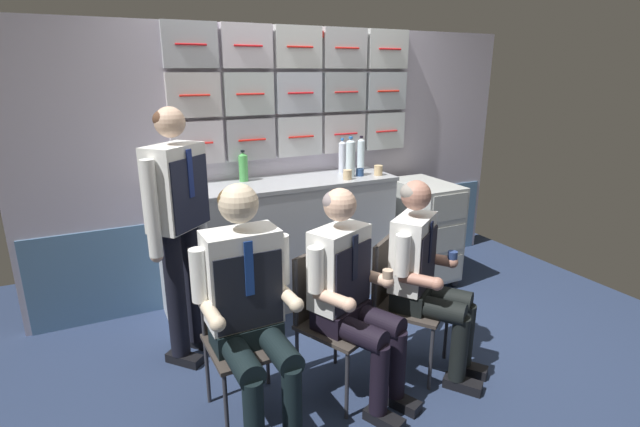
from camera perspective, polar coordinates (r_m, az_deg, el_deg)
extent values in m
cube|color=#25314E|center=(3.28, 7.06, -17.36)|extent=(4.80, 4.80, 0.04)
cube|color=#BAB1C3|center=(4.00, -3.24, 6.13)|extent=(4.20, 0.06, 2.15)
cube|color=#50759A|center=(4.16, -2.89, -3.69)|extent=(4.12, 0.01, 0.72)
cube|color=silver|center=(3.67, -14.54, 8.23)|extent=(0.39, 0.06, 0.32)
cylinder|color=red|center=(3.64, -14.41, 8.16)|extent=(0.22, 0.01, 0.01)
cube|color=#ACAAB4|center=(3.78, -8.32, 8.81)|extent=(0.39, 0.06, 0.32)
cylinder|color=red|center=(3.74, -8.14, 8.74)|extent=(0.22, 0.01, 0.01)
cube|color=silver|center=(3.93, -2.49, 9.26)|extent=(0.39, 0.06, 0.32)
cylinder|color=red|center=(3.89, -2.26, 9.20)|extent=(0.22, 0.01, 0.01)
cube|color=silver|center=(4.11, 2.89, 9.60)|extent=(0.39, 0.06, 0.32)
cylinder|color=red|center=(4.08, 3.15, 9.53)|extent=(0.22, 0.01, 0.01)
cube|color=silver|center=(4.33, 7.77, 9.82)|extent=(0.39, 0.06, 0.32)
cylinder|color=red|center=(4.29, 8.06, 9.76)|extent=(0.22, 0.01, 0.01)
cube|color=silver|center=(3.64, -14.94, 13.59)|extent=(0.39, 0.06, 0.32)
cylinder|color=red|center=(3.61, -14.81, 13.58)|extent=(0.22, 0.01, 0.01)
cube|color=silver|center=(3.75, -8.55, 14.03)|extent=(0.39, 0.06, 0.32)
cylinder|color=red|center=(3.71, -8.36, 14.02)|extent=(0.22, 0.01, 0.01)
cube|color=silver|center=(3.90, -2.55, 14.30)|extent=(0.39, 0.06, 0.32)
cylinder|color=red|center=(3.86, -2.32, 14.28)|extent=(0.22, 0.01, 0.01)
cube|color=#A8AFB3|center=(4.08, 2.96, 14.40)|extent=(0.39, 0.06, 0.32)
cylinder|color=red|center=(4.05, 3.23, 14.38)|extent=(0.22, 0.01, 0.01)
cube|color=#B3BBC3|center=(4.30, 7.96, 14.39)|extent=(0.39, 0.06, 0.32)
cylinder|color=red|center=(4.27, 8.25, 14.36)|extent=(0.22, 0.01, 0.01)
cube|color=#A9ACB4|center=(3.64, -15.37, 19.00)|extent=(0.39, 0.06, 0.32)
cylinder|color=red|center=(3.61, -15.24, 19.04)|extent=(0.22, 0.01, 0.01)
cube|color=silver|center=(3.75, -8.79, 19.30)|extent=(0.39, 0.06, 0.32)
cylinder|color=red|center=(3.71, -8.60, 19.33)|extent=(0.22, 0.01, 0.01)
cube|color=silver|center=(3.90, -2.62, 19.37)|extent=(0.39, 0.06, 0.32)
cylinder|color=red|center=(3.86, -2.38, 19.39)|extent=(0.22, 0.01, 0.01)
cube|color=#BDBDC1|center=(4.08, 3.04, 19.24)|extent=(0.39, 0.06, 0.32)
cylinder|color=red|center=(4.05, 3.31, 19.26)|extent=(0.22, 0.01, 0.01)
cube|color=silver|center=(4.30, 8.15, 18.98)|extent=(0.39, 0.06, 0.32)
cylinder|color=red|center=(4.27, 8.45, 18.99)|extent=(0.22, 0.01, 0.01)
cube|color=red|center=(3.97, -0.93, 20.78)|extent=(0.20, 0.02, 0.05)
cube|color=#ADB1B6|center=(3.82, -4.71, -3.70)|extent=(1.83, 0.52, 0.96)
cube|color=#9EA1A7|center=(3.67, -4.89, 3.58)|extent=(1.86, 0.53, 0.03)
sphere|color=black|center=(4.16, 12.58, -8.93)|extent=(0.07, 0.07, 0.07)
sphere|color=black|center=(4.35, 15.81, -8.01)|extent=(0.07, 0.07, 0.07)
sphere|color=black|center=(4.56, 8.27, -6.34)|extent=(0.07, 0.07, 0.07)
sphere|color=black|center=(4.73, 11.39, -5.63)|extent=(0.07, 0.07, 0.07)
cube|color=#B3B7B2|center=(4.29, 12.30, -1.72)|extent=(0.40, 0.64, 0.82)
cube|color=#9FA29D|center=(4.15, 14.83, -6.56)|extent=(0.35, 0.01, 0.22)
cube|color=#9FA29D|center=(4.06, 15.12, -3.01)|extent=(0.35, 0.01, 0.22)
cube|color=#9FA29D|center=(3.97, 15.42, 0.70)|extent=(0.35, 0.01, 0.22)
cylinder|color=#28282D|center=(3.96, 15.32, 2.41)|extent=(0.32, 0.02, 0.02)
cylinder|color=#2D2D33|center=(2.58, -11.21, -22.15)|extent=(0.02, 0.02, 0.41)
cylinder|color=#2D2D33|center=(2.67, -3.33, -20.24)|extent=(0.02, 0.02, 0.41)
cylinder|color=#2D2D33|center=(2.86, -13.40, -17.92)|extent=(0.02, 0.02, 0.41)
cylinder|color=#2D2D33|center=(2.95, -6.34, -16.41)|extent=(0.02, 0.02, 0.41)
cube|color=#39322D|center=(2.64, -8.78, -15.30)|extent=(0.41, 0.41, 0.02)
cube|color=#39322D|center=(2.70, -10.32, -9.52)|extent=(0.37, 0.04, 0.40)
cylinder|color=#2D2D33|center=(2.65, -14.03, -10.28)|extent=(0.02, 0.02, 0.40)
cylinder|color=#2D2D33|center=(2.74, -6.63, -8.91)|extent=(0.02, 0.02, 0.40)
cylinder|color=black|center=(2.43, -7.96, -23.11)|extent=(0.10, 0.10, 0.40)
cylinder|color=black|center=(2.48, -3.38, -21.93)|extent=(0.10, 0.10, 0.40)
cylinder|color=black|center=(2.44, -9.67, -16.62)|extent=(0.14, 0.40, 0.13)
cylinder|color=black|center=(2.49, -5.23, -15.62)|extent=(0.14, 0.40, 0.13)
cube|color=black|center=(2.60, -8.85, -13.98)|extent=(0.36, 0.21, 0.12)
cube|color=white|center=(2.48, -9.33, -7.55)|extent=(0.38, 0.22, 0.50)
cube|color=black|center=(2.40, -8.44, -9.39)|extent=(0.35, 0.02, 0.40)
cube|color=navy|center=(2.34, -8.51, -6.59)|extent=(0.04, 0.01, 0.28)
cylinder|color=white|center=(2.40, -14.37, -7.22)|extent=(0.08, 0.08, 0.27)
cylinder|color=beige|center=(2.37, -12.95, -11.60)|extent=(0.07, 0.25, 0.07)
sphere|color=beige|center=(2.28, -12.19, -12.85)|extent=(0.08, 0.08, 0.08)
cylinder|color=white|center=(2.52, -4.66, -5.54)|extent=(0.08, 0.08, 0.27)
cylinder|color=beige|center=(2.49, -3.97, -9.84)|extent=(0.07, 0.25, 0.07)
sphere|color=beige|center=(2.39, -2.85, -10.92)|extent=(0.08, 0.08, 0.08)
sphere|color=beige|center=(2.34, -9.78, 1.20)|extent=(0.20, 0.20, 0.20)
ellipsoid|color=brown|center=(2.35, -9.91, 1.71)|extent=(0.20, 0.18, 0.14)
cylinder|color=#2D2D33|center=(2.69, 3.26, -19.98)|extent=(0.02, 0.02, 0.41)
cylinder|color=#2D2D33|center=(2.94, 7.66, -16.62)|extent=(0.02, 0.02, 0.41)
cylinder|color=#2D2D33|center=(2.88, -2.76, -17.23)|extent=(0.02, 0.02, 0.41)
cylinder|color=#2D2D33|center=(3.11, 1.88, -14.39)|extent=(0.02, 0.02, 0.41)
cube|color=#39322D|center=(2.78, 2.57, -13.29)|extent=(0.53, 0.53, 0.02)
cube|color=#39322D|center=(2.79, -0.51, -8.29)|extent=(0.35, 0.17, 0.40)
cylinder|color=#2D2D33|center=(2.66, -2.89, -9.60)|extent=(0.02, 0.02, 0.40)
cylinder|color=#2D2D33|center=(2.91, 1.96, -7.19)|extent=(0.02, 0.02, 0.40)
cube|color=black|center=(2.78, 7.71, -23.31)|extent=(0.17, 0.24, 0.06)
cube|color=black|center=(2.90, 9.72, -21.47)|extent=(0.17, 0.24, 0.06)
cylinder|color=black|center=(2.65, 7.14, -19.17)|extent=(0.10, 0.10, 0.40)
cylinder|color=black|center=(2.78, 9.22, -17.44)|extent=(0.10, 0.10, 0.40)
cylinder|color=black|center=(2.61, 4.26, -13.99)|extent=(0.26, 0.38, 0.13)
cylinder|color=black|center=(2.73, 6.48, -12.49)|extent=(0.26, 0.38, 0.13)
cube|color=black|center=(2.75, 2.59, -12.01)|extent=(0.37, 0.31, 0.12)
cube|color=white|center=(2.63, 2.32, -6.41)|extent=(0.39, 0.31, 0.45)
cube|color=black|center=(2.59, 4.04, -7.68)|extent=(0.29, 0.14, 0.36)
cube|color=black|center=(2.54, 4.24, -5.32)|extent=(0.04, 0.03, 0.25)
cylinder|color=white|center=(2.47, -0.52, -6.76)|extent=(0.08, 0.08, 0.24)
cylinder|color=#DDB095|center=(2.49, 1.60, -10.23)|extent=(0.15, 0.23, 0.07)
sphere|color=#DDB095|center=(2.43, 3.52, -10.92)|extent=(0.08, 0.08, 0.08)
cylinder|color=white|center=(2.76, 4.87, -4.20)|extent=(0.08, 0.08, 0.24)
cylinder|color=#DDB095|center=(2.75, 6.30, -7.57)|extent=(0.15, 0.23, 0.07)
sphere|color=#DDB095|center=(2.70, 8.11, -8.11)|extent=(0.08, 0.08, 0.08)
cylinder|color=tan|center=(2.68, 8.14, -7.34)|extent=(0.06, 0.06, 0.06)
sphere|color=#DDB095|center=(2.51, 2.41, 1.06)|extent=(0.18, 0.18, 0.18)
ellipsoid|color=gray|center=(2.52, 2.18, 1.47)|extent=(0.23, 0.22, 0.13)
cylinder|color=#2D2D33|center=(2.96, 13.20, -16.65)|extent=(0.02, 0.02, 0.41)
cylinder|color=#2D2D33|center=(3.26, 14.93, -13.41)|extent=(0.02, 0.02, 0.41)
cylinder|color=#2D2D33|center=(3.05, 6.44, -15.19)|extent=(0.02, 0.02, 0.41)
cylinder|color=#2D2D33|center=(3.34, 8.81, -12.22)|extent=(0.02, 0.02, 0.41)
cube|color=#39322D|center=(3.04, 11.07, -10.82)|extent=(0.56, 0.56, 0.02)
cube|color=#39322D|center=(3.00, 7.82, -6.56)|extent=(0.32, 0.24, 0.40)
cylinder|color=#2D2D33|center=(2.85, 6.72, -7.88)|extent=(0.02, 0.02, 0.40)
cylinder|color=#2D2D33|center=(3.16, 9.15, -5.43)|extent=(0.02, 0.02, 0.40)
cube|color=black|center=(3.10, 16.78, -19.09)|extent=(0.20, 0.23, 0.06)
cube|color=black|center=(3.25, 17.45, -17.41)|extent=(0.20, 0.23, 0.06)
cylinder|color=black|center=(2.98, 16.39, -15.34)|extent=(0.10, 0.10, 0.40)
cylinder|color=black|center=(3.13, 17.09, -13.77)|extent=(0.10, 0.10, 0.40)
cylinder|color=black|center=(2.90, 13.65, -11.05)|extent=(0.31, 0.36, 0.13)
cylinder|color=black|center=(3.05, 14.50, -9.66)|extent=(0.31, 0.36, 0.13)
cube|color=black|center=(3.01, 11.15, -9.63)|extent=(0.37, 0.35, 0.12)
cube|color=white|center=(2.90, 11.08, -4.55)|extent=(0.38, 0.34, 0.44)
cube|color=black|center=(2.89, 12.87, -5.51)|extent=(0.26, 0.19, 0.36)
cube|color=black|center=(2.85, 13.18, -3.38)|extent=(0.04, 0.03, 0.25)
cylinder|color=white|center=(2.71, 9.88, -4.95)|extent=(0.08, 0.08, 0.24)
cylinder|color=#AA7462|center=(2.75, 11.86, -7.86)|extent=(0.18, 0.22, 0.07)
sphere|color=#AA7462|center=(2.73, 13.88, -8.21)|extent=(0.08, 0.08, 0.08)
cylinder|color=white|center=(3.06, 12.24, -2.50)|extent=(0.08, 0.08, 0.24)
cylinder|color=#AA7462|center=(3.07, 13.77, -5.36)|extent=(0.18, 0.22, 0.07)
sphere|color=#AA7462|center=(3.05, 15.59, -5.65)|extent=(0.08, 0.08, 0.08)
cylinder|color=navy|center=(3.03, 15.65, -4.95)|extent=(0.06, 0.06, 0.06)
sphere|color=#AA7462|center=(2.79, 11.48, 2.16)|extent=(0.18, 0.18, 0.18)
ellipsoid|color=gray|center=(2.79, 11.24, 2.51)|extent=(0.23, 0.23, 0.12)
cube|color=black|center=(3.32, -15.98, -16.44)|extent=(0.23, 0.24, 0.06)
cube|color=black|center=(3.45, -13.90, -14.87)|extent=(0.23, 0.24, 0.06)
cylinder|color=black|center=(3.13, -16.96, -9.33)|extent=(0.12, 0.12, 0.83)
cylinder|color=black|center=(3.25, -14.99, -8.11)|extent=(0.12, 0.12, 0.83)
cube|color=white|center=(2.97, -16.98, 3.06)|extent=(0.41, 0.39, 0.51)
cube|color=#1E2236|center=(2.91, -15.27, 2.32)|extent=(0.25, 0.23, 0.43)
cube|color=navy|center=(2.88, -15.33, 4.66)|extent=(0.04, 0.04, 0.29)
cylinder|color=white|center=(2.83, -19.59, 0.49)|extent=(0.08, 0.08, 0.57)
sphere|color=#D7AF92|center=(2.92, -19.05, -4.86)|extent=(0.08, 0.08, 0.08)
cylinder|color=white|center=(3.16, -14.40, 2.57)|extent=(0.08, 0.08, 0.57)
sphere|color=#D7AF92|center=(3.24, -14.04, -2.29)|extent=(0.08, 0.08, 0.08)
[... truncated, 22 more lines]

